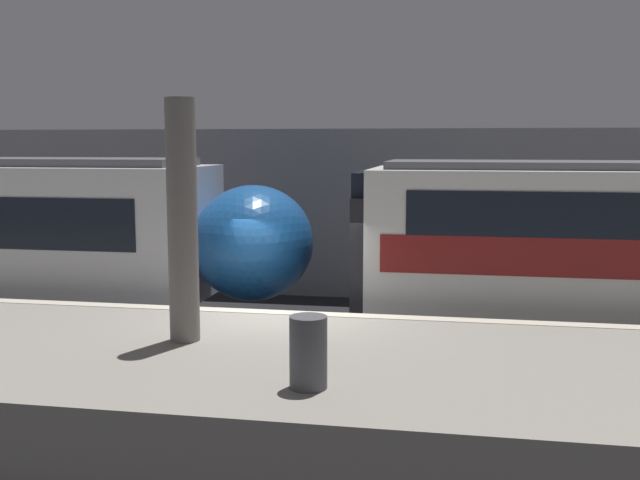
{
  "coord_description": "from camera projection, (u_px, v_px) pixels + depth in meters",
  "views": [
    {
      "loc": [
        2.88,
        -12.11,
        3.9
      ],
      "look_at": [
        0.46,
        0.96,
        2.17
      ],
      "focal_mm": 42.0,
      "sensor_mm": 36.0,
      "label": 1
    }
  ],
  "objects": [
    {
      "name": "ground_plane",
      "position": [
        283.0,
        372.0,
        12.83
      ],
      "size": [
        120.0,
        120.0,
        0.0
      ],
      "primitive_type": "plane",
      "color": "black"
    },
    {
      "name": "trash_bin",
      "position": [
        308.0,
        352.0,
        8.64
      ],
      "size": [
        0.44,
        0.44,
        0.85
      ],
      "color": "#4C4C51",
      "rests_on": "platform"
    },
    {
      "name": "platform",
      "position": [
        242.0,
        388.0,
        10.33
      ],
      "size": [
        40.0,
        4.99,
        1.08
      ],
      "color": "gray",
      "rests_on": "ground"
    },
    {
      "name": "station_rear_barrier",
      "position": [
        342.0,
        214.0,
        18.85
      ],
      "size": [
        50.0,
        0.15,
        4.26
      ],
      "color": "gray",
      "rests_on": "ground"
    },
    {
      "name": "support_pillar_near",
      "position": [
        183.0,
        221.0,
        10.58
      ],
      "size": [
        0.43,
        0.43,
        3.46
      ],
      "color": "slate",
      "rests_on": "platform"
    }
  ]
}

